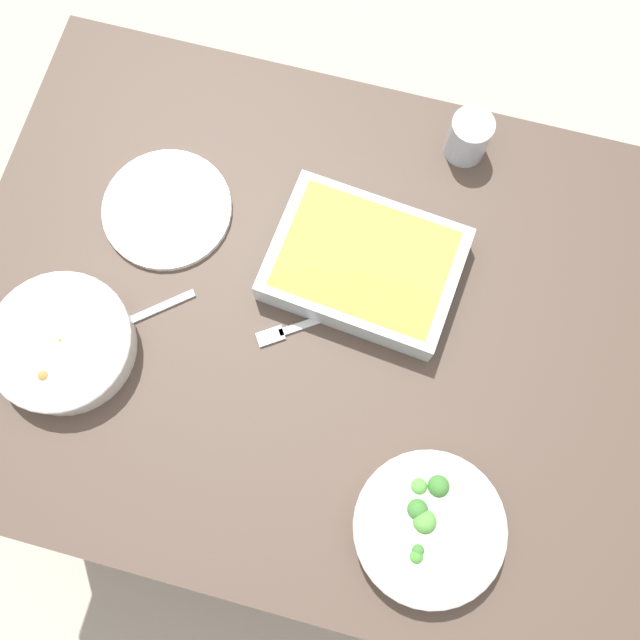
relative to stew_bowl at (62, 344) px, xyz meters
The scene contains 9 objects.
ground_plane 0.87m from the stew_bowl, 158.54° to the right, with size 6.00×6.00×0.00m, color #B2A899.
dining_table 0.43m from the stew_bowl, 158.54° to the right, with size 1.20×0.90×0.74m.
stew_bowl is the anchor object (origin of this frame).
broccoli_bowl 0.63m from the stew_bowl, 168.70° to the left, with size 0.23×0.23×0.07m.
baking_dish 0.50m from the stew_bowl, 149.73° to the right, with size 0.32×0.25×0.06m.
drink_cup 0.75m from the stew_bowl, 136.69° to the right, with size 0.07×0.07×0.08m.
side_plate 0.28m from the stew_bowl, 106.33° to the right, with size 0.22×0.22×0.01m, color white.
spoon_by_stew 0.11m from the stew_bowl, 140.00° to the right, with size 0.15×0.13×0.01m.
fork_on_table 0.38m from the stew_bowl, 159.64° to the right, with size 0.16×0.11×0.01m.
Camera 1 is at (-0.08, 0.29, 1.84)m, focal length 39.04 mm.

